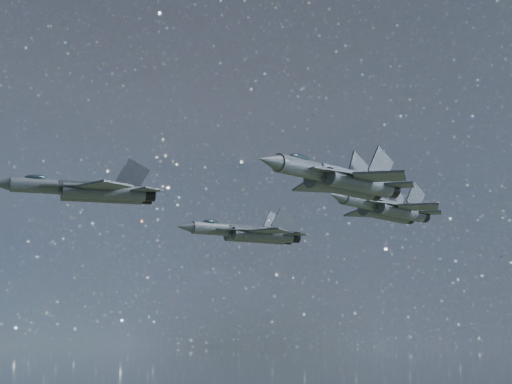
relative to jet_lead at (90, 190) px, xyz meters
name	(u,v)px	position (x,y,z in m)	size (l,w,h in m)	color
jet_lead	(90,190)	(0.00, 0.00, 0.00)	(17.12, 11.85, 4.30)	#333A40
jet_left	(249,233)	(20.24, 5.27, -2.49)	(15.81, 11.22, 4.02)	#333A40
jet_right	(340,179)	(11.83, -28.16, -2.80)	(15.41, 10.28, 3.91)	#333A40
jet_slot	(386,208)	(30.67, -7.00, -0.64)	(17.10, 11.30, 4.37)	#333A40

